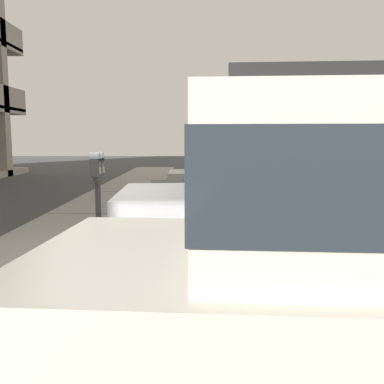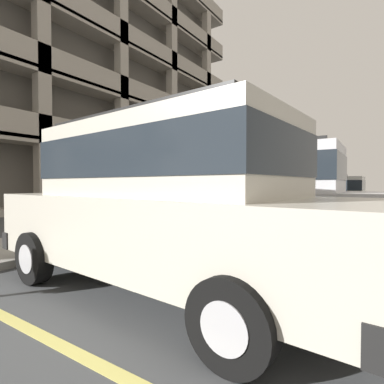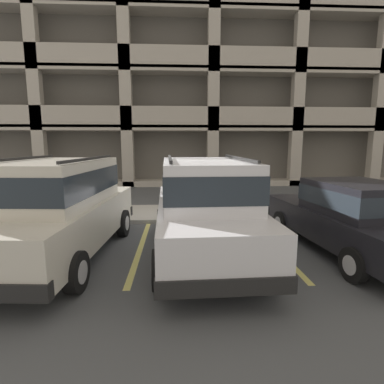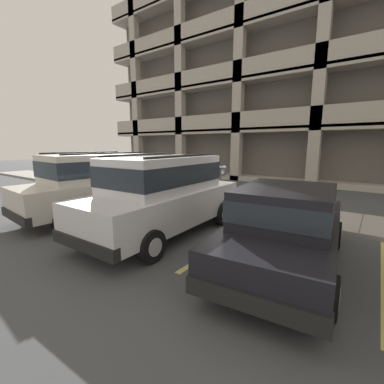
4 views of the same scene
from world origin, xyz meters
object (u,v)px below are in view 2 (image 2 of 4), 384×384
object	(u,v)px
dark_hatchback	(300,200)
parking_meter_near	(160,186)
blue_coupe	(327,196)
silver_suv	(259,193)
red_sedan	(167,199)

from	to	relation	value
dark_hatchback	parking_meter_near	world-z (taller)	parking_meter_near
blue_coupe	parking_meter_near	world-z (taller)	parking_meter_near
silver_suv	dark_hatchback	bearing A→B (deg)	-2.49
red_sedan	blue_coupe	world-z (taller)	red_sedan
blue_coupe	parking_meter_near	bearing A→B (deg)	154.59
silver_suv	red_sedan	world-z (taller)	same
red_sedan	blue_coupe	xyz separation A→B (m)	(9.14, -0.24, -0.27)
dark_hatchback	parking_meter_near	xyz separation A→B (m)	(-2.94, 2.72, 0.39)
red_sedan	blue_coupe	distance (m)	9.15
silver_suv	dark_hatchback	distance (m)	3.08
red_sedan	dark_hatchback	bearing A→B (deg)	3.72
blue_coupe	silver_suv	bearing A→B (deg)	178.00
parking_meter_near	blue_coupe	bearing A→B (deg)	-25.36
silver_suv	dark_hatchback	size ratio (longest dim) A/B	1.04
red_sedan	parking_meter_near	world-z (taller)	red_sedan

